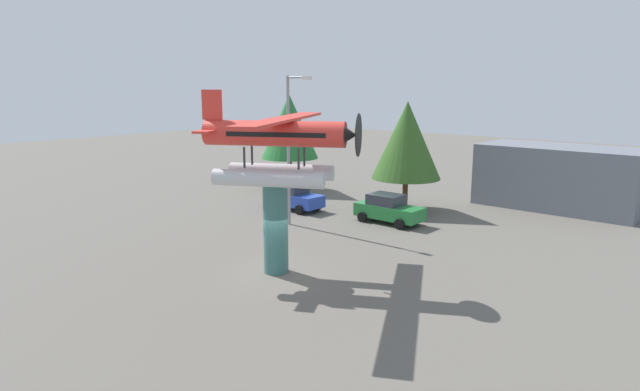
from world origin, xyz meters
name	(u,v)px	position (x,y,z in m)	size (l,w,h in m)	color
ground_plane	(276,272)	(0.00, 0.00, 0.00)	(140.00, 140.00, 0.00)	#605B54
display_pedestal	(276,228)	(0.00, 0.00, 2.04)	(1.10, 1.10, 4.08)	#386B66
floatplane_monument	(277,145)	(0.11, 0.06, 5.75)	(7.08, 9.64, 4.00)	silver
car_near_blue	(293,197)	(-8.21, 9.68, 0.88)	(4.20, 2.02, 1.76)	#2847B7
car_mid_green	(388,209)	(-1.24, 10.79, 0.88)	(4.20, 2.02, 1.76)	#237A38
streetlight_primary	(291,141)	(-5.38, 6.56, 5.06)	(1.84, 0.28, 8.82)	gray
storefront_building	(560,177)	(5.18, 22.00, 2.12)	(10.36, 5.10, 4.24)	slate
tree_west	(289,127)	(-13.36, 14.68, 5.08)	(4.53, 4.53, 7.61)	brown
tree_east	(407,140)	(-2.34, 14.41, 4.72)	(4.59, 4.59, 7.28)	brown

